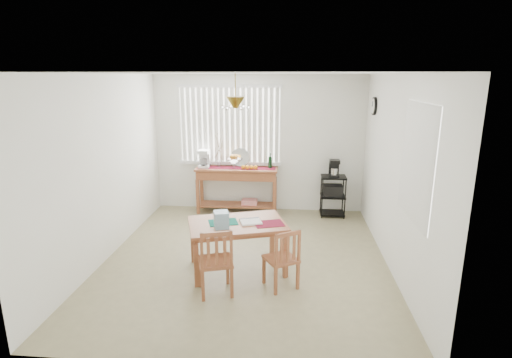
# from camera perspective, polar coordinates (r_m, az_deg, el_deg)

# --- Properties ---
(ground) EXTENTS (4.00, 4.50, 0.01)m
(ground) POSITION_cam_1_polar(r_m,az_deg,el_deg) (5.91, -1.46, -11.30)
(ground) COLOR #998F67
(room_shell) EXTENTS (4.20, 4.70, 2.70)m
(room_shell) POSITION_cam_1_polar(r_m,az_deg,el_deg) (5.40, -1.53, 5.19)
(room_shell) COLOR white
(room_shell) RESTS_ON ground
(sideboard) EXTENTS (1.55, 0.44, 0.87)m
(sideboard) POSITION_cam_1_polar(r_m,az_deg,el_deg) (7.60, -2.69, -0.03)
(sideboard) COLOR #985533
(sideboard) RESTS_ON ground
(sideboard_items) EXTENTS (1.47, 0.37, 0.67)m
(sideboard_items) POSITION_cam_1_polar(r_m,az_deg,el_deg) (7.57, -4.56, 2.63)
(sideboard_items) COLOR maroon
(sideboard_items) RESTS_ON sideboard
(wire_cart) EXTENTS (0.45, 0.36, 0.77)m
(wire_cart) POSITION_cam_1_polar(r_m,az_deg,el_deg) (7.58, 10.93, -1.85)
(wire_cart) COLOR black
(wire_cart) RESTS_ON ground
(cart_items) EXTENTS (0.18, 0.22, 0.32)m
(cart_items) POSITION_cam_1_polar(r_m,az_deg,el_deg) (7.47, 11.09, 1.49)
(cart_items) COLOR black
(cart_items) RESTS_ON wire_cart
(dining_table) EXTENTS (1.44, 1.15, 0.67)m
(dining_table) POSITION_cam_1_polar(r_m,az_deg,el_deg) (5.37, -2.71, -7.01)
(dining_table) COLOR #985533
(dining_table) RESTS_ON ground
(table_items) EXTENTS (1.05, 0.48, 0.22)m
(table_items) POSITION_cam_1_polar(r_m,az_deg,el_deg) (5.20, -3.87, -5.92)
(table_items) COLOR #126A59
(table_items) RESTS_ON dining_table
(chair_left) EXTENTS (0.50, 0.50, 0.86)m
(chair_left) POSITION_cam_1_polar(r_m,az_deg,el_deg) (4.87, -5.78, -11.71)
(chair_left) COLOR #985533
(chair_left) RESTS_ON ground
(chair_right) EXTENTS (0.50, 0.50, 0.79)m
(chair_right) POSITION_cam_1_polar(r_m,az_deg,el_deg) (5.01, 3.78, -11.34)
(chair_right) COLOR #985533
(chair_right) RESTS_ON ground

